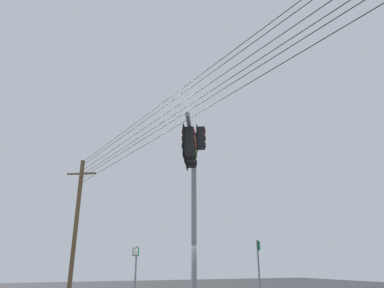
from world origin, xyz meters
The scene contains 5 objects.
signal_mast_assembly centered at (-0.12, 1.62, 5.18)m, with size 2.14×3.63×7.17m.
utility_pole_wooden centered at (2.41, -14.66, 4.92)m, with size 2.09×1.28×9.58m.
route_sign_primary centered at (1.12, -1.09, 1.54)m, with size 0.19×0.34×2.54m.
route_sign_secondary centered at (-4.05, -0.42, 1.77)m, with size 0.13×0.38×2.87m.
overhead_wire_span centered at (-0.81, 2.39, 8.46)m, with size 6.46×34.12×2.02m.
Camera 1 is at (4.58, 12.79, 1.89)m, focal length 32.26 mm.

